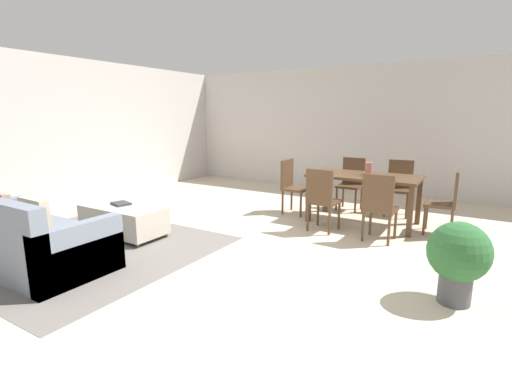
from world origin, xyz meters
name	(u,v)px	position (x,y,z in m)	size (l,w,h in m)	color
ground_plane	(242,268)	(0.00, 0.00, 0.00)	(10.80, 10.80, 0.00)	beige
wall_back	(370,130)	(0.00, 5.00, 1.35)	(9.00, 0.12, 2.70)	beige
wall_left	(44,133)	(-4.50, 0.50, 1.35)	(0.12, 11.00, 2.70)	beige
area_rug	(84,248)	(-2.06, -0.53, 0.00)	(3.00, 2.80, 0.01)	slate
couch	(26,241)	(-2.08, -1.21, 0.29)	(1.93, 0.96, 0.86)	slate
ottoman_table	(124,219)	(-2.04, 0.09, 0.24)	(1.20, 0.60, 0.43)	#B7AD9E
dining_table	(364,181)	(0.62, 2.49, 0.66)	(1.64, 0.86, 0.76)	#513823
dining_chair_near_left	(322,197)	(0.24, 1.71, 0.52)	(0.42, 0.42, 0.92)	#513823
dining_chair_near_right	(379,204)	(1.05, 1.67, 0.52)	(0.41, 0.41, 0.92)	#513823
dining_chair_far_left	(352,181)	(0.18, 3.25, 0.52)	(0.41, 0.41, 0.92)	#513823
dining_chair_far_right	(399,184)	(0.98, 3.32, 0.52)	(0.43, 0.43, 0.92)	#513823
dining_chair_head_east	(447,199)	(1.78, 2.48, 0.52)	(0.42, 0.42, 0.92)	#513823
dining_chair_head_west	(292,183)	(-0.60, 2.45, 0.52)	(0.40, 0.40, 0.92)	#513823
vase_centerpiece	(369,169)	(0.67, 2.50, 0.86)	(0.10, 0.10, 0.19)	#B26659
book_on_ottoman	(121,204)	(-2.13, 0.13, 0.44)	(0.26, 0.20, 0.03)	#333338
potted_plant	(458,256)	(2.07, 0.34, 0.44)	(0.53, 0.53, 0.75)	#4C4C51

